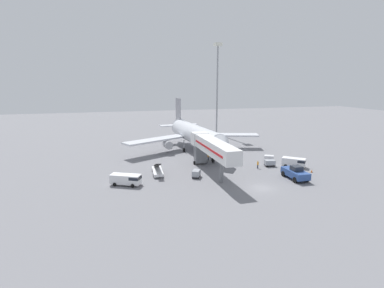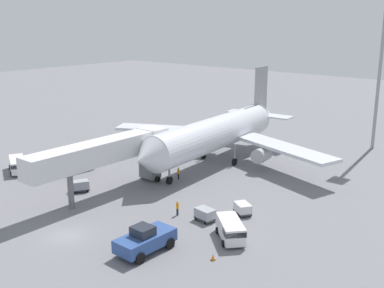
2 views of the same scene
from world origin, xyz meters
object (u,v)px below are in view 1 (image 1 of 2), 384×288
service_van_far_right (126,179)px  baggage_cart_near_left (196,173)px  apron_light_mast (217,74)px  baggage_cart_mid_left (270,163)px  ground_crew_worker_midground (258,164)px  belt_loader_truck (158,171)px  airplane_at_gate (195,134)px  ground_crew_worker_foreground (208,157)px  baggage_cart_outer_right (269,158)px  safety_cone_alpha (312,171)px  pushback_tug (295,173)px  service_van_mid_center (294,162)px  jet_bridge (211,147)px

service_van_far_right → baggage_cart_near_left: service_van_far_right is taller
baggage_cart_near_left → apron_light_mast: bearing=65.2°
baggage_cart_mid_left → ground_crew_worker_midground: size_ratio=1.38×
belt_loader_truck → airplane_at_gate: bearing=53.3°
airplane_at_gate → ground_crew_worker_foreground: (0.63, -9.69, -3.87)m
airplane_at_gate → apron_light_mast: (15.23, 24.12, 16.40)m
baggage_cart_mid_left → airplane_at_gate: bearing=123.7°
apron_light_mast → baggage_cart_mid_left: bearing=-94.1°
service_van_far_right → apron_light_mast: (34.54, 46.44, 20.02)m
baggage_cart_outer_right → apron_light_mast: 43.41m
baggage_cart_mid_left → apron_light_mast: bearing=85.9°
belt_loader_truck → baggage_cart_near_left: bearing=-30.7°
apron_light_mast → belt_loader_truck: bearing=-124.2°
baggage_cart_mid_left → baggage_cart_near_left: bearing=-170.1°
service_van_far_right → safety_cone_alpha: service_van_far_right is taller
service_van_far_right → ground_crew_worker_foreground: service_van_far_right is taller
baggage_cart_outer_right → ground_crew_worker_foreground: (-13.73, 4.49, 0.15)m
ground_crew_worker_foreground → apron_light_mast: bearing=66.7°
pushback_tug → service_van_mid_center: (4.78, 7.30, -0.10)m
service_van_mid_center → apron_light_mast: bearing=92.4°
service_van_mid_center → ground_crew_worker_midground: service_van_mid_center is taller
belt_loader_truck → ground_crew_worker_foreground: (13.47, 7.56, 0.15)m
pushback_tug → baggage_cart_mid_left: size_ratio=2.59×
baggage_cart_near_left → belt_loader_truck: bearing=149.3°
service_van_far_right → baggage_cart_outer_right: bearing=13.6°
airplane_at_gate → service_van_far_right: 29.73m
service_van_mid_center → ground_crew_worker_foreground: (-16.44, 10.60, -0.26)m
safety_cone_alpha → ground_crew_worker_midground: bearing=149.1°
jet_bridge → safety_cone_alpha: 21.70m
jet_bridge → service_van_far_right: bearing=-170.7°
jet_bridge → baggage_cart_near_left: size_ratio=8.32×
pushback_tug → baggage_cart_outer_right: pushback_tug is taller
pushback_tug → ground_crew_worker_foreground: (-11.66, 17.90, -0.36)m
airplane_at_gate → ground_crew_worker_midground: (8.81, -19.08, -3.87)m
airplane_at_gate → jet_bridge: (-2.16, -19.51, 0.72)m
airplane_at_gate → ground_crew_worker_midground: 21.37m
baggage_cart_outer_right → baggage_cart_mid_left: size_ratio=1.08×
baggage_cart_mid_left → apron_light_mast: size_ratio=0.07×
service_van_far_right → baggage_cart_outer_right: (33.68, 8.13, -0.41)m
safety_cone_alpha → ground_crew_worker_foreground: bearing=139.5°
belt_loader_truck → baggage_cart_near_left: belt_loader_truck is taller
service_van_far_right → apron_light_mast: 61.24m
belt_loader_truck → ground_crew_worker_midground: 21.73m
ground_crew_worker_midground → pushback_tug: bearing=-67.8°
baggage_cart_outer_right → safety_cone_alpha: bearing=-69.8°
ground_crew_worker_foreground → apron_light_mast: 42.04m
ground_crew_worker_midground → apron_light_mast: apron_light_mast is taller
service_van_mid_center → ground_crew_worker_foreground: service_van_mid_center is taller
baggage_cart_mid_left → ground_crew_worker_foreground: size_ratio=1.38×
belt_loader_truck → service_van_mid_center: size_ratio=1.26×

